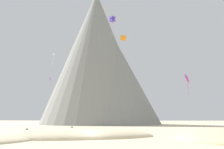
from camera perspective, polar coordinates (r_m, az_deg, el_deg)
ground_plane at (r=36.30m, az=-4.62°, el=-14.52°), size 400.00×400.00×0.00m
dune_midground at (r=41.20m, az=-8.54°, el=-13.86°), size 28.57×19.32×2.82m
bush_ridge_crest at (r=57.46m, az=-18.74°, el=-11.78°), size 1.88×1.88×0.94m
bush_scatter_east at (r=60.00m, az=-9.08°, el=-11.98°), size 2.39×2.39×1.09m
bush_far_left at (r=49.47m, az=-11.90°, el=-12.71°), size 1.58×1.58×0.58m
rock_massif at (r=117.20m, az=-2.50°, el=2.72°), size 72.03×69.35×63.73m
kite_white_mid at (r=84.95m, az=-13.11°, el=3.99°), size 0.70×0.94×4.49m
kite_indigo_high at (r=78.55m, az=0.06°, el=12.44°), size 2.02×2.03×5.99m
kite_gold_high at (r=82.95m, az=-1.54°, el=14.80°), size 0.73×1.24×4.10m
kite_violet_low at (r=69.99m, az=-13.87°, el=-1.02°), size 0.69×0.55×0.98m
kite_magenta_low at (r=68.13m, az=16.75°, el=-0.81°), size 2.16×2.75×5.50m
kite_orange_mid at (r=59.88m, az=2.61°, el=8.27°), size 1.42×1.48×1.27m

